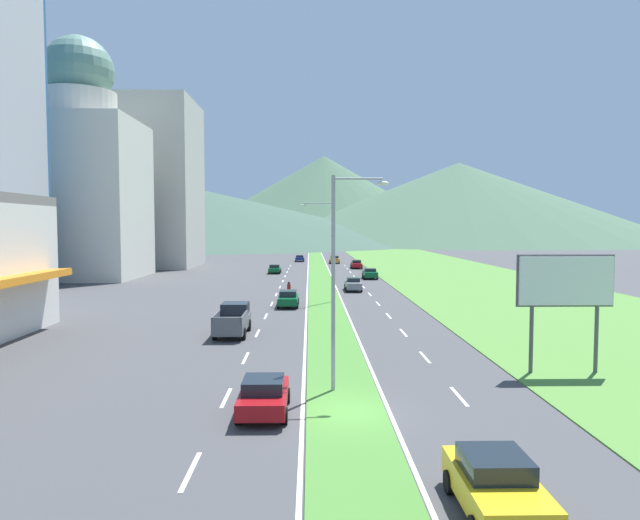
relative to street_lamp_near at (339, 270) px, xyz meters
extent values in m
plane|color=#424244|center=(0.14, -2.99, -5.53)|extent=(600.00, 600.00, 0.00)
cube|color=#477F33|center=(0.14, 57.01, -5.50)|extent=(3.20, 240.00, 0.06)
cube|color=#518438|center=(20.74, 57.01, -5.50)|extent=(24.00, 240.00, 0.06)
cube|color=silver|center=(-4.96, -8.26, -5.52)|extent=(0.16, 2.80, 0.01)
cube|color=silver|center=(-4.96, -0.89, -5.52)|extent=(0.16, 2.80, 0.01)
cube|color=silver|center=(-4.96, 6.48, -5.52)|extent=(0.16, 2.80, 0.01)
cube|color=silver|center=(-4.96, 13.84, -5.52)|extent=(0.16, 2.80, 0.01)
cube|color=silver|center=(-4.96, 21.21, -5.52)|extent=(0.16, 2.80, 0.01)
cube|color=silver|center=(-4.96, 28.58, -5.52)|extent=(0.16, 2.80, 0.01)
cube|color=silver|center=(-4.96, 35.95, -5.52)|extent=(0.16, 2.80, 0.01)
cube|color=silver|center=(-4.96, 43.31, -5.52)|extent=(0.16, 2.80, 0.01)
cube|color=silver|center=(-4.96, 50.68, -5.52)|extent=(0.16, 2.80, 0.01)
cube|color=silver|center=(-4.96, 58.05, -5.52)|extent=(0.16, 2.80, 0.01)
cube|color=silver|center=(-4.96, 65.41, -5.52)|extent=(0.16, 2.80, 0.01)
cube|color=silver|center=(-4.96, 72.78, -5.52)|extent=(0.16, 2.80, 0.01)
cube|color=silver|center=(-4.96, 80.15, -5.52)|extent=(0.16, 2.80, 0.01)
cube|color=silver|center=(5.24, -8.26, -5.52)|extent=(0.16, 2.80, 0.01)
cube|color=silver|center=(5.24, -0.89, -5.52)|extent=(0.16, 2.80, 0.01)
cube|color=silver|center=(5.24, 6.48, -5.52)|extent=(0.16, 2.80, 0.01)
cube|color=silver|center=(5.24, 13.84, -5.52)|extent=(0.16, 2.80, 0.01)
cube|color=silver|center=(5.24, 21.21, -5.52)|extent=(0.16, 2.80, 0.01)
cube|color=silver|center=(5.24, 28.58, -5.52)|extent=(0.16, 2.80, 0.01)
cube|color=silver|center=(5.24, 35.95, -5.52)|extent=(0.16, 2.80, 0.01)
cube|color=silver|center=(5.24, 43.31, -5.52)|extent=(0.16, 2.80, 0.01)
cube|color=silver|center=(5.24, 50.68, -5.52)|extent=(0.16, 2.80, 0.01)
cube|color=silver|center=(5.24, 58.05, -5.52)|extent=(0.16, 2.80, 0.01)
cube|color=silver|center=(5.24, 65.41, -5.52)|extent=(0.16, 2.80, 0.01)
cube|color=silver|center=(5.24, 72.78, -5.52)|extent=(0.16, 2.80, 0.01)
cube|color=silver|center=(5.24, 80.15, -5.52)|extent=(0.16, 2.80, 0.01)
cube|color=silver|center=(-1.61, 57.01, -5.52)|extent=(0.16, 240.00, 0.01)
cube|color=silver|center=(1.89, 57.01, -5.52)|extent=(0.16, 240.00, 0.01)
cube|color=beige|center=(-33.91, 56.48, 5.70)|extent=(16.16, 16.16, 22.45)
cylinder|color=beige|center=(-33.91, 56.48, 18.86)|extent=(10.20, 10.20, 3.89)
sphere|color=slate|center=(-33.91, 56.48, 23.72)|extent=(9.71, 9.71, 9.71)
cube|color=#B7B2A8|center=(-30.82, 78.80, 9.45)|extent=(17.44, 17.44, 29.96)
cone|color=#3D5647|center=(-59.29, 226.09, 7.22)|extent=(225.81, 225.81, 25.49)
cone|color=#47664C|center=(6.18, 274.94, 16.58)|extent=(154.57, 154.57, 44.21)
cone|color=#47664C|center=(67.83, 237.29, 12.77)|extent=(189.41, 189.41, 36.60)
cylinder|color=#99999E|center=(-0.25, -0.01, -0.67)|extent=(0.18, 0.18, 9.72)
cylinder|color=#99999E|center=(0.85, 0.04, 4.05)|extent=(2.21, 0.19, 0.10)
ellipsoid|color=silver|center=(1.95, 0.08, 3.85)|extent=(0.56, 0.28, 0.20)
cylinder|color=#99999E|center=(0.92, 29.54, -0.62)|extent=(0.18, 0.18, 9.81)
cylinder|color=#99999E|center=(-0.51, 29.59, 4.13)|extent=(2.86, 0.18, 0.10)
ellipsoid|color=silver|center=(-1.94, 29.63, 3.93)|extent=(0.56, 0.28, 0.20)
cylinder|color=#4C4C51|center=(9.89, 2.88, -3.78)|extent=(0.20, 0.20, 3.51)
cylinder|color=#4C4C51|center=(13.21, 2.88, -3.78)|extent=(0.20, 0.20, 3.51)
cube|color=silver|center=(11.55, 2.78, -0.80)|extent=(4.74, 0.16, 2.44)
cube|color=#4C4C51|center=(11.55, 2.90, -0.80)|extent=(4.94, 0.08, 2.64)
cube|color=slate|center=(3.69, 39.42, -4.84)|extent=(1.72, 4.51, 0.73)
cube|color=black|center=(3.69, 39.60, -4.25)|extent=(1.48, 1.98, 0.45)
cylinder|color=black|center=(4.51, 38.03, -5.21)|extent=(0.22, 0.64, 0.64)
cylinder|color=black|center=(2.86, 38.03, -5.21)|extent=(0.22, 0.64, 0.64)
cylinder|color=black|center=(4.51, 40.82, -5.21)|extent=(0.22, 0.64, 0.64)
cylinder|color=black|center=(2.86, 40.82, -5.21)|extent=(0.22, 0.64, 0.64)
cube|color=#0C5128|center=(7.18, 53.97, -4.85)|extent=(1.86, 4.02, 0.72)
cube|color=black|center=(7.18, 54.13, -4.28)|extent=(1.60, 1.77, 0.41)
cylinder|color=black|center=(8.07, 52.73, -5.21)|extent=(0.22, 0.64, 0.64)
cylinder|color=black|center=(6.29, 52.73, -5.21)|extent=(0.22, 0.64, 0.64)
cylinder|color=black|center=(8.07, 55.22, -5.21)|extent=(0.22, 0.64, 0.64)
cylinder|color=black|center=(6.29, 55.22, -5.21)|extent=(0.22, 0.64, 0.64)
cube|color=#C6842D|center=(3.62, 86.65, -4.87)|extent=(1.82, 4.13, 0.69)
cube|color=black|center=(3.62, 86.81, -4.29)|extent=(1.56, 1.82, 0.46)
cylinder|color=black|center=(4.49, 85.37, -5.21)|extent=(0.22, 0.64, 0.64)
cylinder|color=black|center=(2.75, 85.37, -5.21)|extent=(0.22, 0.64, 0.64)
cylinder|color=black|center=(4.49, 87.93, -5.21)|extent=(0.22, 0.64, 0.64)
cylinder|color=black|center=(2.75, 87.93, -5.21)|extent=(0.22, 0.64, 0.64)
cube|color=yellow|center=(3.51, -11.03, -4.84)|extent=(1.89, 4.00, 0.74)
cube|color=black|center=(3.51, -10.87, -4.21)|extent=(1.63, 1.76, 0.51)
cylinder|color=black|center=(4.42, -9.79, -5.21)|extent=(0.22, 0.64, 0.64)
cylinder|color=black|center=(2.60, -9.79, -5.21)|extent=(0.22, 0.64, 0.64)
cube|color=maroon|center=(6.87, 73.36, -4.90)|extent=(1.73, 4.71, 0.61)
cube|color=black|center=(6.87, 73.55, -4.33)|extent=(1.49, 2.07, 0.53)
cylinder|color=black|center=(7.70, 71.90, -5.21)|extent=(0.22, 0.64, 0.64)
cylinder|color=black|center=(6.04, 71.90, -5.21)|extent=(0.22, 0.64, 0.64)
cylinder|color=black|center=(7.70, 74.82, -5.21)|extent=(0.22, 0.64, 0.64)
cylinder|color=black|center=(6.04, 74.82, -5.21)|extent=(0.22, 0.64, 0.64)
cube|color=navy|center=(-3.39, 92.57, -4.90)|extent=(1.71, 4.25, 0.61)
cube|color=black|center=(-3.39, 92.40, -4.40)|extent=(1.47, 1.87, 0.41)
cylinder|color=black|center=(-4.22, 93.88, -5.21)|extent=(0.22, 0.64, 0.64)
cylinder|color=black|center=(-2.57, 93.88, -5.21)|extent=(0.22, 0.64, 0.64)
cylinder|color=black|center=(-4.22, 91.25, -5.21)|extent=(0.22, 0.64, 0.64)
cylinder|color=black|center=(-2.57, 91.25, -5.21)|extent=(0.22, 0.64, 0.64)
cube|color=#0C5128|center=(-3.31, 26.88, -4.88)|extent=(1.78, 4.57, 0.65)
cube|color=black|center=(-3.31, 26.70, -4.29)|extent=(1.53, 2.01, 0.54)
cylinder|color=black|center=(-4.16, 28.30, -5.21)|extent=(0.22, 0.64, 0.64)
cylinder|color=black|center=(-2.45, 28.30, -5.21)|extent=(0.22, 0.64, 0.64)
cylinder|color=black|center=(-4.16, 25.47, -5.21)|extent=(0.22, 0.64, 0.64)
cylinder|color=black|center=(-2.45, 25.47, -5.21)|extent=(0.22, 0.64, 0.64)
cube|color=maroon|center=(-3.15, -2.93, -4.89)|extent=(1.84, 4.12, 0.63)
cube|color=black|center=(-3.15, -3.09, -4.32)|extent=(1.59, 1.81, 0.50)
cylinder|color=black|center=(-4.03, -1.65, -5.21)|extent=(0.22, 0.64, 0.64)
cylinder|color=black|center=(-2.26, -1.65, -5.21)|extent=(0.22, 0.64, 0.64)
cylinder|color=black|center=(-4.03, -4.20, -5.21)|extent=(0.22, 0.64, 0.64)
cylinder|color=black|center=(-2.26, -4.20, -5.21)|extent=(0.22, 0.64, 0.64)
cube|color=#0C5128|center=(-6.82, 63.34, -4.90)|extent=(1.75, 4.15, 0.61)
cube|color=black|center=(-6.82, 63.18, -4.37)|extent=(1.51, 1.83, 0.46)
cylinder|color=black|center=(-7.66, 64.63, -5.21)|extent=(0.22, 0.64, 0.64)
cylinder|color=black|center=(-5.97, 64.63, -5.21)|extent=(0.22, 0.64, 0.64)
cylinder|color=black|center=(-7.66, 62.06, -5.21)|extent=(0.22, 0.64, 0.64)
cylinder|color=black|center=(-5.97, 62.06, -5.21)|extent=(0.22, 0.64, 0.64)
cube|color=#515459|center=(-6.62, 13.27, -4.73)|extent=(2.00, 5.40, 0.80)
cube|color=black|center=(-6.62, 14.87, -3.93)|extent=(1.84, 2.00, 0.80)
cube|color=#515459|center=(-7.56, 12.17, -4.11)|extent=(0.10, 3.20, 0.44)
cube|color=#515459|center=(-5.68, 12.17, -4.11)|extent=(0.10, 3.20, 0.44)
cube|color=#515459|center=(-6.62, 10.62, -4.11)|extent=(1.84, 0.10, 0.44)
cylinder|color=black|center=(-7.58, 14.89, -5.13)|extent=(0.26, 0.80, 0.80)
cylinder|color=black|center=(-5.66, 14.89, -5.13)|extent=(0.26, 0.80, 0.80)
cylinder|color=black|center=(-7.58, 11.65, -5.13)|extent=(0.26, 0.80, 0.80)
cylinder|color=black|center=(-5.66, 11.65, -5.13)|extent=(0.26, 0.80, 0.80)
cylinder|color=black|center=(-3.44, 32.90, -5.23)|extent=(0.10, 0.60, 0.60)
cylinder|color=black|center=(-3.44, 31.50, -5.23)|extent=(0.12, 0.60, 0.60)
cube|color=slate|center=(-3.44, 32.20, -5.05)|extent=(0.20, 1.12, 0.25)
ellipsoid|color=slate|center=(-3.44, 32.40, -4.70)|extent=(0.24, 0.44, 0.24)
cube|color=maroon|center=(-3.44, 32.10, -4.33)|extent=(0.36, 0.28, 0.70)
sphere|color=black|center=(-3.44, 32.15, -3.86)|extent=(0.26, 0.26, 0.26)
camera|label=1|loc=(-1.31, -25.12, 1.97)|focal=31.68mm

